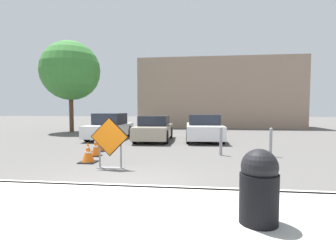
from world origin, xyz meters
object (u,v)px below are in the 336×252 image
at_px(parked_car_second, 154,129).
at_px(bollard_second, 271,141).
at_px(parked_car_nearest, 110,127).
at_px(trash_bin, 259,186).
at_px(bollard_nearest, 221,140).
at_px(traffic_cone_second, 96,147).
at_px(road_closed_sign, 110,141).
at_px(traffic_cone_nearest, 88,152).
at_px(traffic_cone_third, 99,142).
at_px(parked_car_third, 204,128).

xyz_separation_m(parked_car_second, bollard_second, (5.14, -4.24, -0.09)).
bearing_deg(parked_car_nearest, trash_bin, 120.20).
height_order(parked_car_second, bollard_nearest, parked_car_second).
bearing_deg(parked_car_second, traffic_cone_second, 73.77).
relative_size(road_closed_sign, trash_bin, 1.44).
xyz_separation_m(traffic_cone_nearest, bollard_second, (6.25, 1.91, 0.23)).
bearing_deg(trash_bin, parked_car_nearest, 118.86).
distance_m(traffic_cone_second, parked_car_second, 5.18).
relative_size(bollard_nearest, bollard_second, 1.02).
bearing_deg(traffic_cone_third, traffic_cone_nearest, -77.04).
bearing_deg(road_closed_sign, parked_car_second, 89.13).
relative_size(traffic_cone_second, bollard_nearest, 0.68).
bearing_deg(traffic_cone_nearest, trash_bin, -44.41).
bearing_deg(bollard_nearest, traffic_cone_third, 175.69).
relative_size(traffic_cone_second, trash_bin, 0.70).
relative_size(parked_car_nearest, parked_car_third, 0.95).
xyz_separation_m(parked_car_nearest, bollard_nearest, (6.06, -4.77, -0.12)).
bearing_deg(traffic_cone_second, parked_car_second, 75.06).
distance_m(traffic_cone_third, parked_car_second, 4.21).
relative_size(traffic_cone_nearest, parked_car_second, 0.17).
distance_m(bollard_nearest, bollard_second, 1.82).
relative_size(traffic_cone_second, parked_car_third, 0.17).
distance_m(parked_car_nearest, bollard_second, 9.20).
distance_m(traffic_cone_second, traffic_cone_third, 1.17).
height_order(parked_car_third, bollard_nearest, parked_car_third).
height_order(traffic_cone_nearest, trash_bin, trash_bin).
height_order(road_closed_sign, parked_car_third, road_closed_sign).
distance_m(traffic_cone_third, trash_bin, 8.33).
height_order(traffic_cone_third, trash_bin, trash_bin).
bearing_deg(parked_car_second, parked_car_nearest, -12.15).
distance_m(road_closed_sign, bollard_nearest, 4.34).
bearing_deg(traffic_cone_second, bollard_nearest, 9.25).
bearing_deg(parked_car_third, parked_car_second, 6.70).
height_order(parked_car_second, bollard_second, parked_car_second).
bearing_deg(bollard_second, road_closed_sign, -153.05).
bearing_deg(trash_bin, parked_car_second, 107.67).
xyz_separation_m(road_closed_sign, bollard_second, (5.24, 2.66, -0.26)).
bearing_deg(traffic_cone_third, trash_bin, -53.15).
xyz_separation_m(road_closed_sign, parked_car_nearest, (-2.63, 7.43, -0.13)).
bearing_deg(parked_car_second, bollard_nearest, 126.75).
height_order(traffic_cone_second, parked_car_second, parked_car_second).
xyz_separation_m(road_closed_sign, traffic_cone_second, (-1.23, 1.91, -0.46)).
bearing_deg(traffic_cone_nearest, road_closed_sign, -36.63).
relative_size(traffic_cone_nearest, parked_car_nearest, 0.16).
height_order(traffic_cone_third, parked_car_nearest, parked_car_nearest).
xyz_separation_m(parked_car_third, bollard_second, (2.40, -4.70, -0.12)).
distance_m(traffic_cone_third, parked_car_third, 6.16).
bearing_deg(trash_bin, traffic_cone_nearest, 135.59).
relative_size(road_closed_sign, parked_car_third, 0.34).
xyz_separation_m(parked_car_nearest, bollard_second, (7.87, -4.77, -0.13)).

